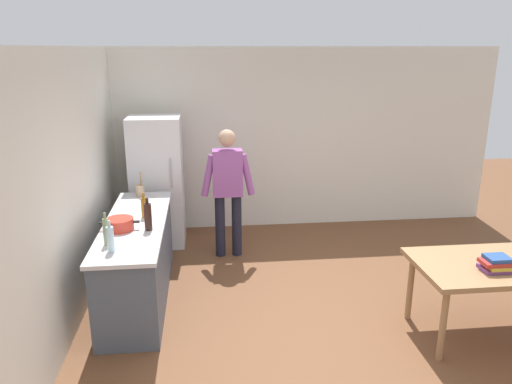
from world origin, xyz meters
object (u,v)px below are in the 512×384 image
object	(u,v)px
utensil_jar	(140,190)
bottle_water_clear	(110,239)
refrigerator	(157,182)
person	(228,185)
dining_table	(490,271)
book_stack	(497,264)
bottle_oil_amber	(144,207)
cooking_pot	(120,224)
bottle_vinegar_tall	(106,231)
bottle_wine_dark	(148,217)

from	to	relation	value
utensil_jar	bottle_water_clear	size ratio (longest dim) A/B	1.07
refrigerator	person	world-z (taller)	refrigerator
dining_table	book_stack	xyz separation A→B (m)	(-0.05, -0.16, 0.14)
bottle_oil_amber	bottle_water_clear	xyz separation A→B (m)	(-0.20, -0.91, 0.01)
person	dining_table	bearing A→B (deg)	-42.41
refrigerator	book_stack	distance (m)	4.33
dining_table	utensil_jar	bearing A→B (deg)	149.50
cooking_pot	book_stack	bearing A→B (deg)	-16.41
dining_table	utensil_jar	size ratio (longest dim) A/B	4.37
refrigerator	utensil_jar	xyz separation A→B (m)	(-0.15, -0.67, 0.08)
cooking_pot	bottle_water_clear	bearing A→B (deg)	-88.90
person	bottle_vinegar_tall	bearing A→B (deg)	-126.24
person	cooking_pot	world-z (taller)	person
dining_table	bottle_oil_amber	size ratio (longest dim) A/B	5.00
bottle_wine_dark	bottle_vinegar_tall	world-z (taller)	bottle_wine_dark
refrigerator	book_stack	xyz separation A→B (m)	(3.25, -2.86, -0.08)
refrigerator	bottle_oil_amber	size ratio (longest dim) A/B	6.43
dining_table	utensil_jar	xyz separation A→B (m)	(-3.45, 2.03, 0.31)
cooking_pot	utensil_jar	xyz separation A→B (m)	(0.07, 1.17, 0.02)
bottle_wine_dark	bottle_oil_amber	size ratio (longest dim) A/B	1.21
bottle_water_clear	book_stack	world-z (taller)	bottle_water_clear
refrigerator	bottle_wine_dark	size ratio (longest dim) A/B	5.29
bottle_vinegar_tall	book_stack	xyz separation A→B (m)	(3.52, -0.63, -0.22)
bottle_wine_dark	dining_table	bearing A→B (deg)	-14.30
dining_table	cooking_pot	bearing A→B (deg)	166.24
bottle_water_clear	bottle_oil_amber	bearing A→B (deg)	77.65
dining_table	bottle_wine_dark	world-z (taller)	bottle_wine_dark
bottle_vinegar_tall	utensil_jar	bearing A→B (deg)	85.47
dining_table	cooking_pot	distance (m)	3.63
utensil_jar	cooking_pot	bearing A→B (deg)	-93.23
bottle_oil_amber	dining_table	bearing A→B (deg)	-20.16
utensil_jar	bottle_wine_dark	distance (m)	1.23
dining_table	bottle_oil_amber	distance (m)	3.54
refrigerator	book_stack	bearing A→B (deg)	-41.36
dining_table	book_stack	bearing A→B (deg)	-108.29
refrigerator	book_stack	world-z (taller)	refrigerator
person	bottle_vinegar_tall	world-z (taller)	person
refrigerator	dining_table	distance (m)	4.27
dining_table	bottle_wine_dark	distance (m)	3.35
bottle_water_clear	bottle_vinegar_tall	bearing A→B (deg)	111.57
dining_table	bottle_water_clear	size ratio (longest dim) A/B	4.67
bottle_vinegar_tall	bottle_water_clear	world-z (taller)	bottle_vinegar_tall
cooking_pot	bottle_vinegar_tall	size ratio (longest dim) A/B	1.25
person	utensil_jar	size ratio (longest dim) A/B	5.31
person	bottle_oil_amber	xyz separation A→B (m)	(-0.96, -0.93, 0.04)
cooking_pot	bottle_vinegar_tall	bearing A→B (deg)	-98.39
person	dining_table	size ratio (longest dim) A/B	1.21
person	bottle_oil_amber	size ratio (longest dim) A/B	6.07
person	book_stack	xyz separation A→B (m)	(2.30, -2.31, -0.16)
utensil_jar	bottle_vinegar_tall	bearing A→B (deg)	-94.53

